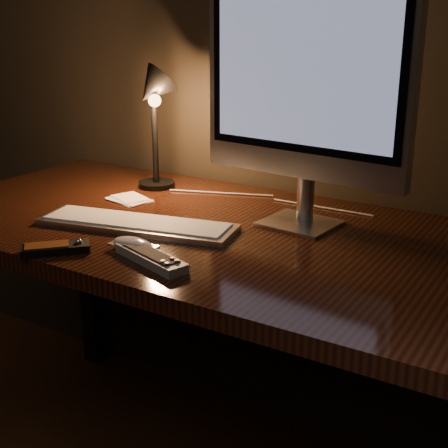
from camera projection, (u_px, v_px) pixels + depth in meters
The scene contains 9 objects.
desk at pixel (233, 268), 1.58m from camera, with size 1.60×0.75×0.75m.
monitor at pixel (304, 89), 1.39m from camera, with size 0.52×0.17×0.54m.
keyboard at pixel (137, 224), 1.48m from camera, with size 0.48×0.13×0.02m, color silver.
mouse at pixel (133, 246), 1.33m from camera, with size 0.10×0.05×0.02m, color white.
media_remote at pixel (55, 248), 1.32m from camera, with size 0.14×0.14×0.03m.
tv_remote at pixel (151, 257), 1.27m from camera, with size 0.20×0.11×0.03m.
papers at pixel (129, 199), 1.70m from camera, with size 0.12×0.08×0.01m, color white.
desk_lamp at pixel (154, 106), 1.72m from camera, with size 0.17×0.18×0.36m.
cable at pixel (268, 201), 1.68m from camera, with size 0.00×0.00×0.58m, color white.
Camera 1 is at (0.74, 0.67, 1.23)m, focal length 50.00 mm.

